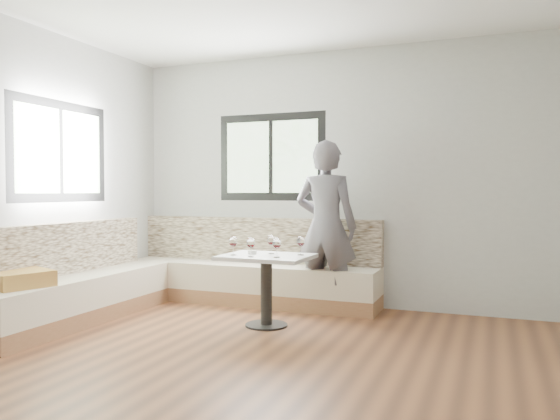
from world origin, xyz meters
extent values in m
cube|color=brown|center=(0.00, 0.00, 0.00)|extent=(5.00, 5.00, 0.01)
cube|color=#B7B7B2|center=(0.00, 2.50, 1.40)|extent=(5.00, 0.01, 2.80)
cube|color=black|center=(-0.90, 2.49, 1.65)|extent=(1.30, 0.02, 1.00)
cube|color=black|center=(-2.49, 0.90, 1.65)|extent=(0.02, 1.30, 1.00)
cube|color=#966847|center=(-1.05, 2.23, 0.08)|extent=(2.90, 0.55, 0.16)
cube|color=beige|center=(-1.05, 2.23, 0.30)|extent=(2.90, 0.55, 0.29)
cube|color=beige|center=(-1.05, 2.43, 0.70)|extent=(2.90, 0.14, 0.50)
cube|color=#966847|center=(-2.23, 0.82, 0.08)|extent=(0.55, 2.25, 0.16)
cube|color=beige|center=(-2.23, 0.82, 0.30)|extent=(0.55, 2.25, 0.29)
cube|color=beige|center=(-2.43, 0.82, 0.70)|extent=(0.14, 2.25, 0.50)
cube|color=#AB7335|center=(-2.25, 0.16, 0.52)|extent=(0.57, 0.57, 0.13)
cylinder|color=black|center=(-0.48, 1.34, 0.01)|extent=(0.40, 0.40, 0.02)
cylinder|color=black|center=(-0.48, 1.34, 0.31)|extent=(0.11, 0.11, 0.63)
cube|color=silver|center=(-0.48, 1.34, 0.65)|extent=(0.82, 0.65, 0.04)
imported|color=#59565C|center=(-0.13, 2.11, 0.89)|extent=(0.66, 0.44, 1.78)
cylinder|color=white|center=(-0.63, 1.37, 0.68)|extent=(0.09, 0.09, 0.03)
sphere|color=black|center=(-0.62, 1.38, 0.69)|extent=(0.02, 0.02, 0.02)
sphere|color=black|center=(-0.64, 1.37, 0.69)|extent=(0.02, 0.02, 0.02)
sphere|color=black|center=(-0.63, 1.36, 0.69)|extent=(0.02, 0.02, 0.02)
cylinder|color=white|center=(-0.75, 1.20, 0.67)|extent=(0.06, 0.06, 0.01)
cylinder|color=white|center=(-0.75, 1.20, 0.71)|extent=(0.01, 0.01, 0.08)
ellipsoid|color=white|center=(-0.75, 1.20, 0.79)|extent=(0.08, 0.08, 0.09)
cylinder|color=#3D0407|center=(-0.75, 1.20, 0.77)|extent=(0.05, 0.05, 0.02)
cylinder|color=white|center=(-0.54, 1.15, 0.67)|extent=(0.06, 0.06, 0.01)
cylinder|color=white|center=(-0.54, 1.15, 0.71)|extent=(0.01, 0.01, 0.08)
ellipsoid|color=white|center=(-0.54, 1.15, 0.79)|extent=(0.08, 0.08, 0.09)
cylinder|color=#3D0407|center=(-0.54, 1.15, 0.77)|extent=(0.05, 0.05, 0.02)
cylinder|color=white|center=(-0.31, 1.19, 0.67)|extent=(0.06, 0.06, 0.01)
cylinder|color=white|center=(-0.31, 1.19, 0.71)|extent=(0.01, 0.01, 0.08)
ellipsoid|color=white|center=(-0.31, 1.19, 0.79)|extent=(0.08, 0.08, 0.09)
cylinder|color=#3D0407|center=(-0.31, 1.19, 0.77)|extent=(0.05, 0.05, 0.02)
cylinder|color=white|center=(-0.47, 1.45, 0.67)|extent=(0.06, 0.06, 0.01)
cylinder|color=white|center=(-0.47, 1.45, 0.71)|extent=(0.01, 0.01, 0.08)
ellipsoid|color=white|center=(-0.47, 1.45, 0.79)|extent=(0.08, 0.08, 0.09)
cylinder|color=#3D0407|center=(-0.47, 1.45, 0.77)|extent=(0.05, 0.05, 0.02)
cylinder|color=white|center=(-0.18, 1.45, 0.67)|extent=(0.06, 0.06, 0.01)
cylinder|color=white|center=(-0.18, 1.45, 0.71)|extent=(0.01, 0.01, 0.08)
ellipsoid|color=white|center=(-0.18, 1.45, 0.79)|extent=(0.08, 0.08, 0.09)
cylinder|color=#3D0407|center=(-0.18, 1.45, 0.77)|extent=(0.05, 0.05, 0.02)
camera|label=1|loc=(1.49, -3.31, 1.26)|focal=35.00mm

